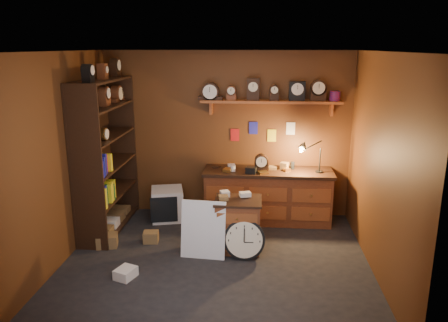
% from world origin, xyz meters
% --- Properties ---
extents(floor, '(4.00, 4.00, 0.00)m').
position_xyz_m(floor, '(0.00, 0.00, 0.00)').
color(floor, black).
rests_on(floor, ground).
extents(room_shell, '(4.02, 3.62, 2.71)m').
position_xyz_m(room_shell, '(0.04, 0.11, 1.72)').
color(room_shell, '#593115').
rests_on(room_shell, ground).
extents(shelving_unit, '(0.47, 1.60, 2.58)m').
position_xyz_m(shelving_unit, '(-1.79, 0.98, 1.25)').
color(shelving_unit, black).
rests_on(shelving_unit, ground).
extents(workbench, '(2.05, 0.66, 1.36)m').
position_xyz_m(workbench, '(0.69, 1.47, 0.47)').
color(workbench, brown).
rests_on(workbench, ground).
extents(low_cabinet, '(0.65, 0.55, 0.82)m').
position_xyz_m(low_cabinet, '(0.27, 0.40, 0.40)').
color(low_cabinet, brown).
rests_on(low_cabinet, ground).
extents(big_round_clock, '(0.55, 0.18, 0.55)m').
position_xyz_m(big_round_clock, '(0.37, 0.12, 0.27)').
color(big_round_clock, black).
rests_on(big_round_clock, ground).
extents(white_panel, '(0.61, 0.21, 0.79)m').
position_xyz_m(white_panel, '(-0.19, 0.14, 0.00)').
color(white_panel, silver).
rests_on(white_panel, ground).
extents(mini_fridge, '(0.60, 0.62, 0.52)m').
position_xyz_m(mini_fridge, '(-0.94, 1.39, 0.26)').
color(mini_fridge, silver).
rests_on(mini_fridge, ground).
extents(floor_box_a, '(0.33, 0.30, 0.17)m').
position_xyz_m(floor_box_a, '(-1.59, 0.32, 0.09)').
color(floor_box_a, brown).
rests_on(floor_box_a, ground).
extents(floor_box_b, '(0.28, 0.31, 0.12)m').
position_xyz_m(floor_box_b, '(-1.06, -0.51, 0.06)').
color(floor_box_b, white).
rests_on(floor_box_b, ground).
extents(floor_box_c, '(0.23, 0.20, 0.16)m').
position_xyz_m(floor_box_c, '(-1.00, 0.51, 0.08)').
color(floor_box_c, brown).
rests_on(floor_box_c, ground).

